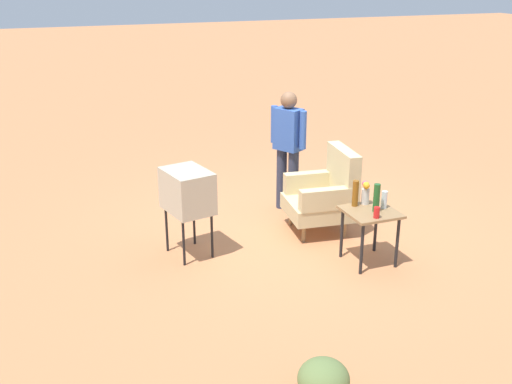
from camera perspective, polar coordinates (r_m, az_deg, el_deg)
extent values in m
plane|color=#C17A4C|center=(7.94, 4.03, -3.17)|extent=(60.00, 60.00, 0.00)
cylinder|color=#937047|center=(7.92, 3.27, -2.33)|extent=(0.05, 0.05, 0.22)
cylinder|color=#937047|center=(7.46, 4.49, -3.85)|extent=(0.05, 0.05, 0.22)
cylinder|color=#937047|center=(8.09, 6.88, -1.96)|extent=(0.05, 0.05, 0.22)
cylinder|color=#937047|center=(7.64, 8.29, -3.42)|extent=(0.05, 0.05, 0.22)
cube|color=#CCB784|center=(7.69, 5.79, -1.43)|extent=(0.84, 0.84, 0.20)
cube|color=#CCB784|center=(7.66, 8.15, 1.71)|extent=(0.77, 0.25, 0.64)
cube|color=#CCB784|center=(7.89, 5.06, 0.96)|extent=(0.22, 0.70, 0.26)
cube|color=#CCB784|center=(7.33, 6.69, -0.66)|extent=(0.22, 0.70, 0.26)
cylinder|color=black|center=(7.04, 8.04, -3.83)|extent=(0.04, 0.04, 0.60)
cylinder|color=black|center=(6.69, 9.88, -5.28)|extent=(0.04, 0.04, 0.60)
cylinder|color=black|center=(7.26, 11.15, -3.28)|extent=(0.04, 0.04, 0.60)
cylinder|color=black|center=(6.92, 13.09, -4.65)|extent=(0.04, 0.04, 0.60)
cube|color=#937047|center=(6.85, 10.71, -1.85)|extent=(0.56, 0.56, 0.03)
cylinder|color=black|center=(6.99, -4.15, -4.09)|extent=(0.03, 0.03, 0.55)
cylinder|color=black|center=(7.35, -5.83, -2.89)|extent=(0.03, 0.03, 0.55)
cylinder|color=black|center=(6.84, -6.79, -4.76)|extent=(0.03, 0.03, 0.55)
cylinder|color=black|center=(7.20, -8.37, -3.49)|extent=(0.03, 0.03, 0.55)
cube|color=#BCB299|center=(6.90, -6.45, 0.12)|extent=(0.68, 0.56, 0.48)
cube|color=#383D3F|center=(6.99, -4.81, 0.46)|extent=(0.41, 0.10, 0.34)
cylinder|color=#2D3347|center=(8.37, 2.41, 1.31)|extent=(0.14, 0.14, 0.86)
cylinder|color=#2D3347|center=(8.26, 3.50, 1.01)|extent=(0.14, 0.14, 0.86)
cube|color=#3356A8|center=(8.11, 3.04, 5.90)|extent=(0.42, 0.37, 0.56)
cylinder|color=#3356A8|center=(8.25, 1.72, 6.36)|extent=(0.09, 0.09, 0.50)
cylinder|color=#3356A8|center=(7.97, 4.42, 5.81)|extent=(0.09, 0.09, 0.50)
sphere|color=brown|center=(8.02, 3.09, 8.60)|extent=(0.22, 0.22, 0.22)
cylinder|color=red|center=(6.65, 11.24, -1.89)|extent=(0.07, 0.07, 0.12)
cylinder|color=#1E5623|center=(6.78, 11.23, -0.55)|extent=(0.07, 0.07, 0.32)
cylinder|color=silver|center=(6.91, 11.93, -0.71)|extent=(0.06, 0.06, 0.20)
cylinder|color=brown|center=(6.90, 9.30, -0.12)|extent=(0.07, 0.07, 0.30)
cylinder|color=silver|center=(7.00, 10.21, -0.41)|extent=(0.09, 0.09, 0.18)
sphere|color=yellow|center=(6.95, 10.28, 0.67)|extent=(0.07, 0.07, 0.07)
sphere|color=#E04C66|center=(6.99, 10.19, 0.78)|extent=(0.07, 0.07, 0.07)
sphere|color=orange|center=(6.92, 10.32, 0.56)|extent=(0.07, 0.07, 0.07)
ellipsoid|color=olive|center=(4.96, 6.35, -17.04)|extent=(0.41, 0.41, 0.32)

